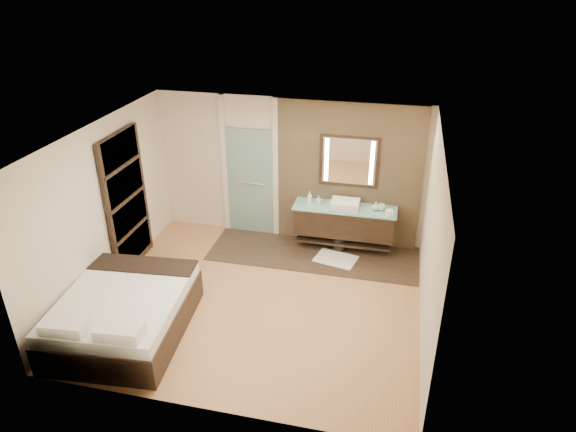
% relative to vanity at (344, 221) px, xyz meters
% --- Properties ---
extents(floor, '(5.00, 5.00, 0.00)m').
position_rel_vanity_xyz_m(floor, '(-1.10, -1.92, -0.58)').
color(floor, '#AF7E49').
rests_on(floor, ground).
extents(tile_strip, '(3.80, 1.30, 0.01)m').
position_rel_vanity_xyz_m(tile_strip, '(-0.50, -0.32, -0.57)').
color(tile_strip, '#32231B').
rests_on(tile_strip, floor).
extents(stone_wall, '(2.60, 0.08, 2.70)m').
position_rel_vanity_xyz_m(stone_wall, '(0.00, 0.29, 0.77)').
color(stone_wall, tan).
rests_on(stone_wall, floor).
extents(vanity, '(1.85, 0.55, 0.88)m').
position_rel_vanity_xyz_m(vanity, '(0.00, 0.00, 0.00)').
color(vanity, black).
rests_on(vanity, stone_wall).
extents(mirror_unit, '(1.06, 0.04, 0.96)m').
position_rel_vanity_xyz_m(mirror_unit, '(0.00, 0.24, 1.07)').
color(mirror_unit, black).
rests_on(mirror_unit, stone_wall).
extents(frosted_door, '(1.10, 0.12, 2.70)m').
position_rel_vanity_xyz_m(frosted_door, '(-1.85, 0.28, 0.56)').
color(frosted_door, silver).
rests_on(frosted_door, floor).
extents(shoji_partition, '(0.06, 1.20, 2.40)m').
position_rel_vanity_xyz_m(shoji_partition, '(-3.53, -1.32, 0.63)').
color(shoji_partition, black).
rests_on(shoji_partition, floor).
extents(bed, '(1.84, 2.22, 0.80)m').
position_rel_vanity_xyz_m(bed, '(-2.75, -3.08, -0.25)').
color(bed, black).
rests_on(bed, floor).
extents(bath_mat, '(0.81, 0.65, 0.02)m').
position_rel_vanity_xyz_m(bath_mat, '(-0.07, -0.43, -0.56)').
color(bath_mat, white).
rests_on(bath_mat, floor).
extents(waste_bin, '(0.25, 0.25, 0.28)m').
position_rel_vanity_xyz_m(waste_bin, '(-0.07, -0.07, -0.44)').
color(waste_bin, black).
rests_on(waste_bin, floor).
extents(tissue_box, '(0.15, 0.15, 0.10)m').
position_rel_vanity_xyz_m(tissue_box, '(0.79, -0.17, 0.33)').
color(tissue_box, white).
rests_on(tissue_box, vanity).
extents(soap_bottle_a, '(0.12, 0.12, 0.23)m').
position_rel_vanity_xyz_m(soap_bottle_a, '(-0.66, 0.02, 0.40)').
color(soap_bottle_a, white).
rests_on(soap_bottle_a, vanity).
extents(soap_bottle_b, '(0.09, 0.09, 0.17)m').
position_rel_vanity_xyz_m(soap_bottle_b, '(-0.49, -0.01, 0.37)').
color(soap_bottle_b, '#B2B2B2').
rests_on(soap_bottle_b, vanity).
extents(soap_bottle_c, '(0.14, 0.14, 0.17)m').
position_rel_vanity_xyz_m(soap_bottle_c, '(0.54, -0.01, 0.37)').
color(soap_bottle_c, '#A6D1CD').
rests_on(soap_bottle_c, vanity).
extents(cup, '(0.18, 0.18, 0.11)m').
position_rel_vanity_xyz_m(cup, '(0.64, 0.02, 0.34)').
color(cup, white).
rests_on(cup, vanity).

